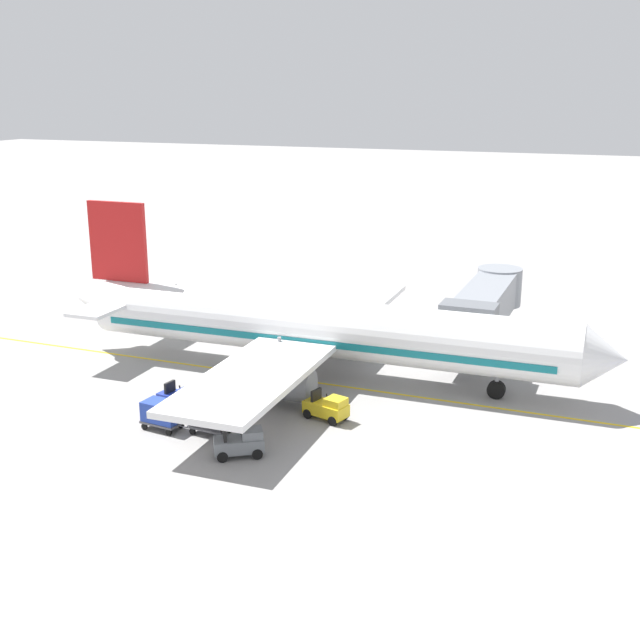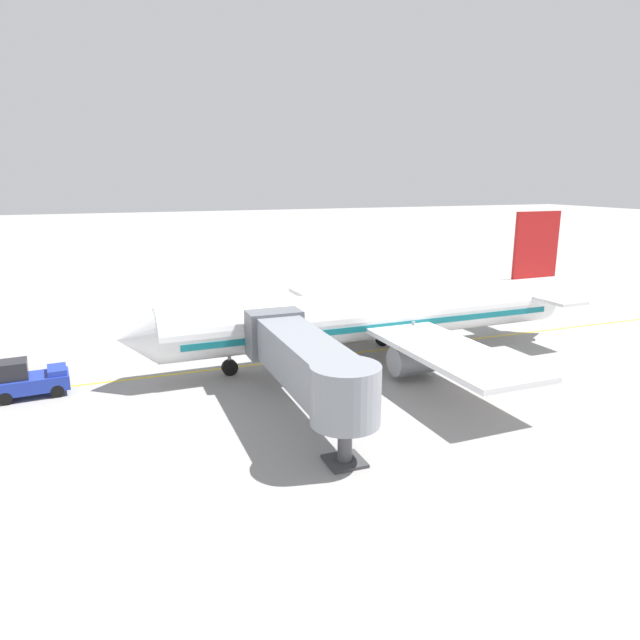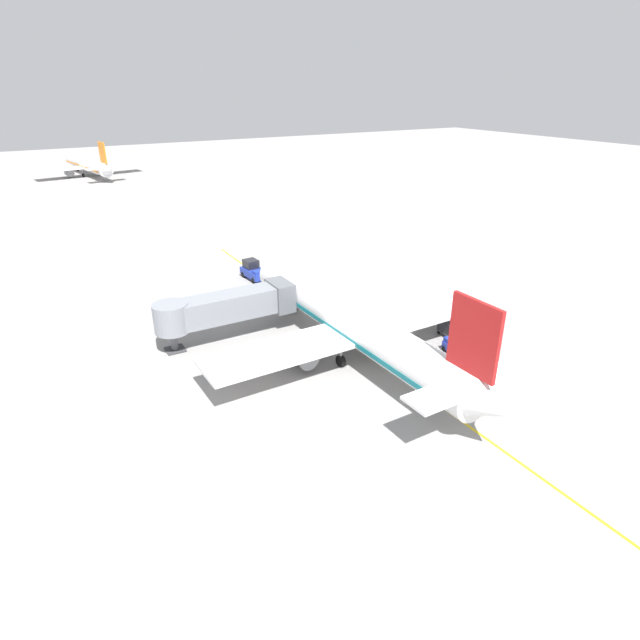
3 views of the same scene
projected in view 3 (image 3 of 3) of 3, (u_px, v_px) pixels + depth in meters
name	position (u px, v px, depth m)	size (l,w,h in m)	color
ground_plane	(367.00, 353.00, 50.74)	(400.00, 400.00, 0.00)	gray
gate_lead_in_line	(367.00, 353.00, 50.74)	(0.24, 80.00, 0.01)	gold
parked_airliner	(351.00, 323.00, 49.60)	(30.11, 37.27, 10.63)	white
jet_bridge	(226.00, 307.00, 52.43)	(14.26, 3.50, 4.98)	gray
pushback_tractor	(254.00, 271.00, 69.56)	(2.56, 4.57, 2.40)	#1E339E
baggage_tug_lead	(443.00, 317.00, 56.96)	(2.36, 2.75, 1.62)	slate
baggage_tug_trailing	(454.00, 347.00, 50.39)	(1.62, 2.66, 1.62)	#1E339E
baggage_tug_spare	(386.00, 320.00, 56.10)	(1.83, 2.72, 1.62)	gold
baggage_cart_front	(448.00, 328.00, 53.87)	(1.52, 2.95, 1.58)	#4C4C51
baggage_cart_second_in_train	(471.00, 337.00, 51.87)	(1.52, 2.95, 1.58)	#4C4C51
ground_crew_wing_walker	(405.00, 343.00, 50.61)	(0.25, 0.72, 1.69)	#232328
distant_taxiing_airliner	(88.00, 165.00, 144.99)	(28.92, 35.40, 10.10)	silver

